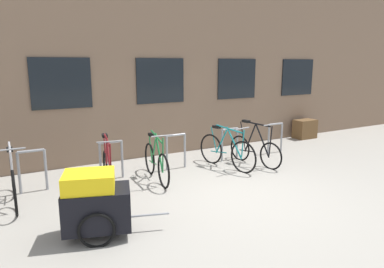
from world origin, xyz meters
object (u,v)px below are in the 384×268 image
(bicycle_maroon, at_px, (108,171))
(bicycle_black, at_px, (255,149))
(planter_box, at_px, (305,129))
(bicycle_green, at_px, (156,162))
(bike_trailer, at_px, (96,203))
(bicycle_teal, at_px, (226,151))
(bicycle_silver, at_px, (13,182))

(bicycle_maroon, distance_m, bicycle_black, 3.54)
(bicycle_maroon, bearing_deg, planter_box, 12.58)
(bicycle_green, distance_m, bike_trailer, 2.49)
(bicycle_teal, distance_m, bike_trailer, 3.92)
(bicycle_black, bearing_deg, bicycle_maroon, 179.79)
(bicycle_teal, bearing_deg, bicycle_black, -8.59)
(bicycle_green, xyz_separation_m, bike_trailer, (-1.70, -1.81, 0.11))
(bicycle_teal, relative_size, bike_trailer, 1.17)
(bicycle_black, relative_size, planter_box, 2.29)
(bicycle_silver, bearing_deg, planter_box, 9.51)
(bicycle_maroon, bearing_deg, bike_trailer, -111.37)
(bicycle_teal, xyz_separation_m, bicycle_black, (0.74, -0.11, -0.02))
(bicycle_green, bearing_deg, bicycle_maroon, -174.82)
(bicycle_green, distance_m, bicycle_black, 2.51)
(bicycle_green, relative_size, bicycle_maroon, 0.98)
(bicycle_green, height_order, bicycle_teal, bicycle_green)
(bicycle_green, distance_m, bicycle_teal, 1.77)
(bicycle_maroon, bearing_deg, bicycle_silver, 175.92)
(planter_box, bearing_deg, bicycle_green, -166.15)
(bicycle_maroon, relative_size, bicycle_teal, 0.99)
(bicycle_maroon, xyz_separation_m, bicycle_silver, (-1.61, 0.11, 0.02))
(bicycle_silver, xyz_separation_m, planter_box, (8.50, 1.42, -0.10))
(bicycle_green, distance_m, bicycle_maroon, 1.04)
(bicycle_maroon, xyz_separation_m, planter_box, (6.89, 1.54, -0.08))
(bike_trailer, distance_m, planter_box, 8.24)
(bicycle_green, relative_size, bicycle_silver, 0.97)
(bicycle_black, bearing_deg, bicycle_silver, 178.58)
(bicycle_black, xyz_separation_m, bike_trailer, (-4.21, -1.70, 0.11))
(bicycle_maroon, height_order, bicycle_black, bicycle_maroon)
(bicycle_black, relative_size, bike_trailer, 1.09)
(bicycle_green, xyz_separation_m, planter_box, (5.86, 1.44, -0.08))
(bicycle_silver, height_order, bicycle_black, bicycle_silver)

